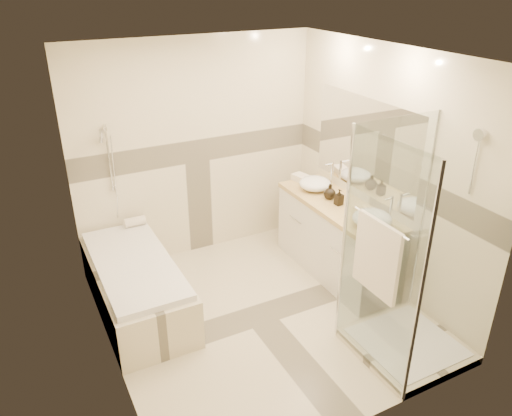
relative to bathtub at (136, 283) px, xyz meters
name	(u,v)px	position (x,y,z in m)	size (l,w,h in m)	color
room	(264,198)	(1.08, -0.64, 0.95)	(2.82, 3.02, 2.52)	beige
bathtub	(136,283)	(0.00, 0.00, 0.00)	(0.75, 1.70, 0.56)	beige
vanity	(337,239)	(2.15, -0.35, 0.12)	(0.58, 1.62, 0.85)	silver
shower_enclosure	(396,302)	(1.86, -1.62, 0.20)	(0.96, 0.93, 2.04)	beige
vessel_sink_near	(315,184)	(2.13, 0.10, 0.61)	(0.36, 0.36, 0.14)	white
vessel_sink_far	(372,219)	(2.13, -0.90, 0.62)	(0.38, 0.38, 0.15)	white
faucet_near	(331,172)	(2.35, 0.10, 0.71)	(0.12, 0.03, 0.29)	silver
faucet_far	(390,207)	(2.35, -0.90, 0.70)	(0.11, 0.03, 0.27)	silver
amenity_bottle_a	(339,197)	(2.13, -0.36, 0.63)	(0.08, 0.08, 0.17)	black
amenity_bottle_b	(330,192)	(2.13, -0.19, 0.63)	(0.13, 0.13, 0.17)	black
folded_towels	(302,178)	(2.13, 0.37, 0.58)	(0.14, 0.23, 0.07)	white
rolled_towel	(135,222)	(0.21, 0.72, 0.30)	(0.10, 0.10, 0.22)	white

